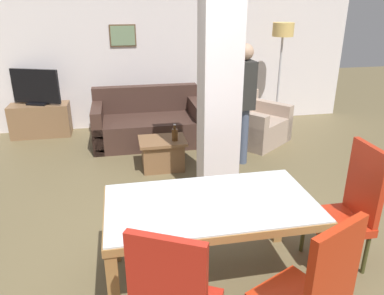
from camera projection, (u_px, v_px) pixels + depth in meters
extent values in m
plane|color=brown|center=(209.00, 278.00, 3.16)|extent=(18.00, 18.00, 0.00)
cube|color=silver|center=(154.00, 50.00, 6.51)|extent=(7.20, 0.06, 2.70)
cube|color=brown|center=(123.00, 36.00, 6.29)|extent=(0.44, 0.02, 0.36)
cube|color=gray|center=(123.00, 36.00, 6.28)|extent=(0.40, 0.01, 0.32)
cube|color=silver|center=(219.00, 83.00, 3.99)|extent=(0.41, 0.39, 2.70)
cube|color=olive|center=(225.00, 238.00, 2.52)|extent=(1.63, 0.06, 0.06)
cube|color=olive|center=(200.00, 182.00, 3.27)|extent=(1.63, 0.06, 0.06)
cube|color=olive|center=(108.00, 217.00, 2.76)|extent=(0.06, 0.77, 0.06)
cube|color=olive|center=(304.00, 197.00, 3.04)|extent=(0.06, 0.77, 0.06)
cube|color=silver|center=(211.00, 202.00, 2.88)|extent=(1.61, 0.87, 0.01)
cube|color=olive|center=(114.00, 293.00, 2.54)|extent=(0.08, 0.08, 0.66)
cube|color=olive|center=(321.00, 265.00, 2.81)|extent=(0.08, 0.08, 0.66)
cube|color=olive|center=(114.00, 228.00, 3.26)|extent=(0.08, 0.08, 0.66)
cube|color=olive|center=(279.00, 210.00, 3.53)|extent=(0.08, 0.08, 0.66)
cube|color=#B62A14|center=(337.00, 222.00, 3.20)|extent=(0.46, 0.46, 0.07)
cube|color=#B62A14|center=(365.00, 182.00, 3.10)|extent=(0.05, 0.44, 0.65)
cylinder|color=#3D3C1C|center=(324.00, 260.00, 3.08)|extent=(0.04, 0.04, 0.38)
cylinder|color=#3D3C1C|center=(303.00, 234.00, 3.42)|extent=(0.04, 0.04, 0.38)
cylinder|color=#3D3C1C|center=(366.00, 254.00, 3.14)|extent=(0.04, 0.04, 0.38)
cylinder|color=#3D3C1C|center=(341.00, 229.00, 3.49)|extent=(0.04, 0.04, 0.38)
cube|color=#B52216|center=(167.00, 289.00, 1.97)|extent=(0.41, 0.24, 0.65)
cube|color=#B32B10|center=(333.00, 276.00, 2.06)|extent=(0.42, 0.23, 0.65)
cube|color=#3F2A22|center=(149.00, 130.00, 6.03)|extent=(1.71, 0.94, 0.42)
cube|color=#3F2A22|center=(145.00, 99.00, 6.22)|extent=(1.71, 0.18, 0.43)
cube|color=#3F2A22|center=(196.00, 120.00, 6.12)|extent=(0.16, 0.94, 0.66)
cube|color=#3F2A22|center=(98.00, 126.00, 5.85)|extent=(0.16, 0.94, 0.66)
cube|color=tan|center=(255.00, 130.00, 6.07)|extent=(1.23, 1.22, 0.40)
cube|color=tan|center=(239.00, 104.00, 6.14)|extent=(0.82, 0.69, 0.36)
cube|color=tan|center=(267.00, 119.00, 6.30)|extent=(0.63, 0.76, 0.60)
cube|color=tan|center=(242.00, 130.00, 5.77)|extent=(0.63, 0.76, 0.60)
cube|color=brown|center=(162.00, 141.00, 5.04)|extent=(0.63, 0.49, 0.04)
cube|color=brown|center=(163.00, 155.00, 5.12)|extent=(0.55, 0.41, 0.38)
cylinder|color=#4C2D14|center=(175.00, 135.00, 4.97)|extent=(0.08, 0.08, 0.16)
cylinder|color=#4C2D14|center=(175.00, 127.00, 4.93)|extent=(0.03, 0.03, 0.06)
cylinder|color=#B7B7BC|center=(175.00, 125.00, 4.91)|extent=(0.04, 0.04, 0.01)
cube|color=brown|center=(41.00, 120.00, 6.31)|extent=(0.96, 0.40, 0.55)
cube|color=black|center=(38.00, 103.00, 6.20)|extent=(0.38, 0.30, 0.03)
cube|color=black|center=(35.00, 86.00, 6.09)|extent=(0.78, 0.34, 0.55)
cylinder|color=#B7B7BC|center=(275.00, 127.00, 6.81)|extent=(0.32, 0.32, 0.02)
cylinder|color=#B7B7BC|center=(279.00, 83.00, 6.51)|extent=(0.04, 0.04, 1.57)
cylinder|color=#E5BC66|center=(283.00, 29.00, 6.18)|extent=(0.35, 0.35, 0.22)
cylinder|color=#465169|center=(243.00, 136.00, 5.20)|extent=(0.13, 0.13, 0.80)
cylinder|color=#465169|center=(239.00, 132.00, 5.36)|extent=(0.13, 0.13, 0.80)
cube|color=#2A2A27|center=(244.00, 84.00, 5.01)|extent=(0.23, 0.39, 0.63)
sphere|color=tan|center=(246.00, 52.00, 4.86)|extent=(0.22, 0.22, 0.22)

